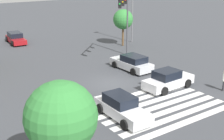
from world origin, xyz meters
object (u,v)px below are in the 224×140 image
car_0 (132,63)px  tree_corner_b (123,19)px  traffic_signal_mast (125,12)px  car_1 (168,80)px  car_2 (122,107)px  car_5 (16,38)px  street_light_pole_a (132,5)px  pedestrian (224,79)px  tree_corner_a (61,117)px

car_0 → tree_corner_b: 10.66m
traffic_signal_mast → tree_corner_b: size_ratio=1.52×
car_1 → tree_corner_b: 15.89m
car_2 → car_5: size_ratio=0.95×
car_1 → traffic_signal_mast: bearing=72.7°
car_1 → street_light_pole_a: size_ratio=0.55×
traffic_signal_mast → street_light_pole_a: street_light_pole_a is taller
car_0 → traffic_signal_mast: bearing=-28.6°
car_0 → pedestrian: bearing=-164.7°
car_2 → tree_corner_a: 8.09m
car_2 → tree_corner_a: tree_corner_a is taller
pedestrian → tree_corner_b: bearing=-53.3°
pedestrian → tree_corner_a: bearing=56.6°
traffic_signal_mast → tree_corner_b: 6.75m
traffic_signal_mast → car_5: size_ratio=1.46×
car_1 → car_2: car_1 is taller
traffic_signal_mast → tree_corner_a: traffic_signal_mast is taller
tree_corner_b → tree_corner_a: bearing=-132.1°
traffic_signal_mast → car_0: size_ratio=1.52×
car_2 → tree_corner_b: 20.93m
car_0 → car_2: (-7.03, -7.84, 0.00)m
traffic_signal_mast → car_0: (-1.68, -3.45, -4.57)m
car_0 → pedestrian: (2.82, -8.70, 0.27)m
traffic_signal_mast → car_1: bearing=31.0°
traffic_signal_mast → car_0: 5.97m
car_1 → street_light_pole_a: street_light_pole_a is taller
car_2 → street_light_pole_a: 23.31m
tree_corner_b → street_light_pole_a: bearing=23.3°
car_1 → tree_corner_a: (-12.77, -6.31, 2.80)m
tree_corner_a → car_1: bearing=26.3°
car_5 → tree_corner_a: tree_corner_a is taller
car_5 → pedestrian: bearing=21.7°
car_0 → car_1: bearing=171.3°
car_0 → pedestrian: pedestrian is taller
tree_corner_b → pedestrian: bearing=-98.4°
car_2 → tree_corner_b: size_ratio=0.98×
tree_corner_b → car_5: bearing=139.7°
car_0 → tree_corner_b: tree_corner_b is taller
car_5 → street_light_pole_a: bearing=61.7°
street_light_pole_a → car_5: bearing=147.6°
traffic_signal_mast → car_2: bearing=7.4°
traffic_signal_mast → car_2: 14.98m
car_0 → car_5: (-5.71, 18.20, -0.04)m
car_5 → pedestrian: 28.23m
car_0 → car_1: size_ratio=1.00×
tree_corner_a → pedestrian: bearing=11.5°
street_light_pole_a → tree_corner_a: size_ratio=1.65×
pedestrian → street_light_pole_a: street_light_pole_a is taller
car_2 → pedestrian: (9.85, -0.86, 0.27)m
traffic_signal_mast → tree_corner_b: traffic_signal_mast is taller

